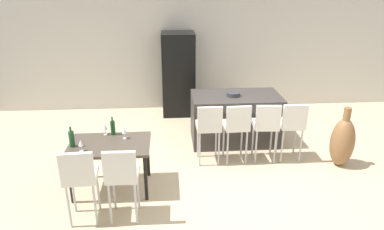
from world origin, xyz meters
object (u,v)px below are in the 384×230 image
object	(u,v)px
dining_chair_near	(80,175)
bar_chair_middle	(237,124)
bar_chair_far	(292,123)
dining_chair_far	(122,173)
wine_bottle_right	(72,139)
bar_chair_right	(266,123)
fruit_bowl	(233,94)
floor_vase	(342,142)
wine_glass_left	(105,127)
kitchen_island	(235,118)
wine_glass_middle	(124,131)
bar_chair_left	(209,125)
refrigerator	(178,74)
wine_glass_far	(81,143)
dining_table	(110,149)
wine_bottle_corner	(113,127)

from	to	relation	value
dining_chair_near	bar_chair_middle	bearing A→B (deg)	32.52
dining_chair_near	bar_chair_far	bearing A→B (deg)	24.20
dining_chair_far	wine_bottle_right	world-z (taller)	dining_chair_far
bar_chair_right	fruit_bowl	distance (m)	0.93
bar_chair_middle	fruit_bowl	size ratio (longest dim) A/B	4.28
fruit_bowl	floor_vase	xyz separation A→B (m)	(1.65, -1.03, -0.53)
wine_bottle_right	wine_glass_left	bearing A→B (deg)	42.64
kitchen_island	wine_glass_middle	xyz separation A→B (m)	(-1.91, -1.33, 0.40)
bar_chair_left	refrigerator	size ratio (longest dim) A/B	0.57
wine_glass_middle	wine_glass_far	world-z (taller)	same
refrigerator	dining_chair_far	bearing A→B (deg)	-102.44
wine_glass_far	bar_chair_middle	bearing A→B (deg)	20.77
kitchen_island	fruit_bowl	bearing A→B (deg)	-154.62
refrigerator	floor_vase	world-z (taller)	refrigerator
bar_chair_middle	dining_chair_near	bearing A→B (deg)	-147.48
dining_table	wine_glass_middle	distance (m)	0.33
dining_chair_far	fruit_bowl	xyz separation A→B (m)	(1.79, 2.21, 0.26)
bar_chair_right	wine_bottle_corner	world-z (taller)	bar_chair_right
kitchen_island	wine_glass_left	distance (m)	2.54
bar_chair_right	bar_chair_far	bearing A→B (deg)	-0.02
dining_chair_near	wine_bottle_corner	xyz separation A→B (m)	(0.27, 1.07, 0.16)
bar_chair_far	wine_bottle_right	size ratio (longest dim) A/B	3.49
wine_glass_far	fruit_bowl	xyz separation A→B (m)	(2.39, 1.67, 0.09)
kitchen_island	wine_bottle_corner	bearing A→B (deg)	-150.74
dining_chair_near	wine_glass_left	world-z (taller)	dining_chair_near
wine_glass_left	bar_chair_middle	bearing A→B (deg)	9.56
bar_chair_middle	floor_vase	bearing A→B (deg)	-7.75
fruit_bowl	wine_glass_far	bearing A→B (deg)	-145.04
wine_glass_left	kitchen_island	bearing A→B (deg)	27.92
kitchen_island	wine_bottle_corner	distance (m)	2.43
fruit_bowl	kitchen_island	bearing A→B (deg)	25.38
bar_chair_right	dining_chair_far	distance (m)	2.63
dining_chair_far	refrigerator	xyz separation A→B (m)	(0.84, 3.81, 0.22)
bar_chair_far	wine_glass_middle	world-z (taller)	bar_chair_far
dining_chair_far	wine_bottle_right	xyz separation A→B (m)	(-0.76, 0.70, 0.16)
bar_chair_right	wine_glass_left	size ratio (longest dim) A/B	6.03
dining_chair_near	wine_glass_far	world-z (taller)	dining_chair_near
wine_bottle_corner	refrigerator	xyz separation A→B (m)	(1.08, 2.74, 0.07)
bar_chair_right	dining_table	world-z (taller)	bar_chair_right
bar_chair_far	dining_chair_near	world-z (taller)	same
bar_chair_left	bar_chair_middle	xyz separation A→B (m)	(0.46, 0.00, 0.00)
wine_glass_middle	bar_chair_middle	bearing A→B (deg)	16.01
wine_glass_left	fruit_bowl	size ratio (longest dim) A/B	0.71
dining_chair_near	wine_bottle_corner	bearing A→B (deg)	75.72
dining_chair_far	wine_bottle_corner	xyz separation A→B (m)	(-0.24, 1.07, 0.16)
kitchen_island	refrigerator	xyz separation A→B (m)	(-1.02, 1.56, 0.46)
bar_chair_left	wine_glass_far	xyz separation A→B (m)	(-1.85, -0.88, 0.17)
bar_chair_right	refrigerator	distance (m)	2.76
dining_table	dining_chair_near	size ratio (longest dim) A/B	1.10
wine_glass_left	wine_glass_middle	bearing A→B (deg)	-27.60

